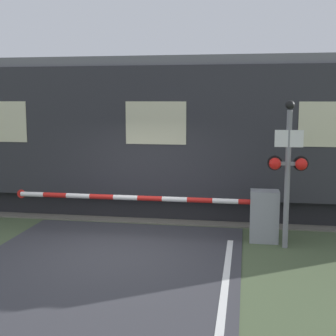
% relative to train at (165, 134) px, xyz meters
% --- Properties ---
extents(ground_plane, '(80.00, 80.00, 0.00)m').
position_rel_train_xyz_m(ground_plane, '(-0.34, -3.71, -2.08)').
color(ground_plane, '#475638').
extents(track_bed, '(36.00, 3.20, 0.13)m').
position_rel_train_xyz_m(track_bed, '(-0.34, 0.00, -2.05)').
color(track_bed, '#666056').
rests_on(track_bed, ground_plane).
extents(train, '(14.84, 2.74, 4.06)m').
position_rel_train_xyz_m(train, '(0.00, 0.00, 0.00)').
color(train, black).
rests_on(train, ground_plane).
extents(crossing_barrier, '(5.93, 0.44, 1.11)m').
position_rel_train_xyz_m(crossing_barrier, '(2.07, -2.57, -1.47)').
color(crossing_barrier, gray).
rests_on(crossing_barrier, ground_plane).
extents(signal_post, '(0.81, 0.26, 3.00)m').
position_rel_train_xyz_m(signal_post, '(3.00, -2.94, -0.36)').
color(signal_post, gray).
rests_on(signal_post, ground_plane).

